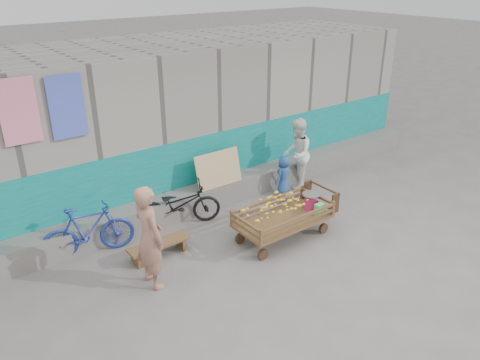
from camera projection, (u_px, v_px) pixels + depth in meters
ground at (281, 260)px, 7.67m from camera, size 80.00×80.00×0.00m
building_wall at (158, 117)px, 10.02m from camera, size 12.00×3.50×3.00m
banana_cart at (282, 212)px, 8.08m from camera, size 1.86×0.85×0.79m
bench at (159, 246)px, 7.71m from camera, size 1.03×0.31×0.26m
vendor_man at (149, 237)px, 6.78m from camera, size 0.42×0.62×1.63m
woman at (297, 154)px, 9.97m from camera, size 0.94×0.94×1.53m
child at (284, 175)px, 9.77m from camera, size 0.47×0.37×0.85m
bicycle_dark at (179, 205)px, 8.62m from camera, size 1.62×1.08×0.80m
bicycle_blue at (88, 231)px, 7.66m from camera, size 1.55×0.74×0.90m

